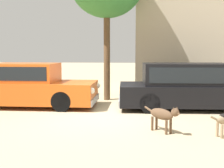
{
  "coord_description": "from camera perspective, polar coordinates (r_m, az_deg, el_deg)",
  "views": [
    {
      "loc": [
        1.08,
        -8.33,
        1.85
      ],
      "look_at": [
        0.24,
        0.2,
        0.9
      ],
      "focal_mm": 46.98,
      "sensor_mm": 36.0,
      "label": 1
    }
  ],
  "objects": [
    {
      "name": "ground_plane",
      "position": [
        8.61,
        -1.74,
        -6.1
      ],
      "size": [
        80.0,
        80.0,
        0.0
      ],
      "primitive_type": "plane",
      "color": "tan"
    },
    {
      "name": "parked_sedan_nearest",
      "position": [
        10.31,
        -16.36,
        -0.23
      ],
      "size": [
        4.82,
        1.8,
        1.46
      ],
      "rotation": [
        0.0,
        0.0,
        0.01
      ],
      "color": "#D15619",
      "rests_on": "ground_plane"
    },
    {
      "name": "parked_sedan_second",
      "position": [
        9.77,
        14.57,
        -0.23
      ],
      "size": [
        4.73,
        1.99,
        1.48
      ],
      "rotation": [
        0.0,
        0.0,
        0.06
      ],
      "color": "black",
      "rests_on": "ground_plane"
    },
    {
      "name": "stray_dog_spotted",
      "position": [
        6.83,
        10.01,
        -5.93
      ],
      "size": [
        0.8,
        0.85,
        0.65
      ],
      "rotation": [
        0.0,
        0.0,
        5.46
      ],
      "color": "brown",
      "rests_on": "ground_plane"
    }
  ]
}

